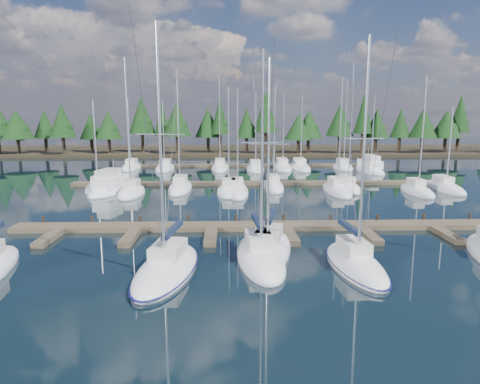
{
  "coord_description": "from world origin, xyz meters",
  "views": [
    {
      "loc": [
        -4.74,
        -15.88,
        9.28
      ],
      "look_at": [
        -3.58,
        22.0,
        2.31
      ],
      "focal_mm": 32.0,
      "sensor_mm": 36.0,
      "label": 1
    }
  ],
  "objects_px": {
    "main_dock": "(286,228)",
    "front_sailboat_3": "(268,250)",
    "front_sailboat_1": "(167,268)",
    "front_sailboat_2": "(260,257)",
    "motor_yacht_left": "(111,188)",
    "motor_yacht_right": "(370,169)",
    "front_sailboat_4": "(355,264)"
  },
  "relations": [
    {
      "from": "front_sailboat_2",
      "to": "motor_yacht_right",
      "type": "bearing_deg",
      "value": 63.37
    },
    {
      "from": "main_dock",
      "to": "motor_yacht_right",
      "type": "xyz_separation_m",
      "value": [
        18.31,
        34.62,
        0.29
      ]
    },
    {
      "from": "main_dock",
      "to": "front_sailboat_1",
      "type": "relative_size",
      "value": 2.97
    },
    {
      "from": "front_sailboat_1",
      "to": "motor_yacht_left",
      "type": "distance_m",
      "value": 28.68
    },
    {
      "from": "motor_yacht_left",
      "to": "front_sailboat_2",
      "type": "bearing_deg",
      "value": -57.16
    },
    {
      "from": "main_dock",
      "to": "motor_yacht_left",
      "type": "xyz_separation_m",
      "value": [
        -18.67,
        17.59,
        0.3
      ]
    },
    {
      "from": "front_sailboat_1",
      "to": "main_dock",
      "type": "bearing_deg",
      "value": 47.74
    },
    {
      "from": "front_sailboat_2",
      "to": "main_dock",
      "type": "bearing_deg",
      "value": 69.68
    },
    {
      "from": "front_sailboat_1",
      "to": "motor_yacht_right",
      "type": "bearing_deg",
      "value": 58.69
    },
    {
      "from": "main_dock",
      "to": "front_sailboat_3",
      "type": "height_order",
      "value": "front_sailboat_3"
    },
    {
      "from": "motor_yacht_right",
      "to": "main_dock",
      "type": "bearing_deg",
      "value": -117.87
    },
    {
      "from": "main_dock",
      "to": "front_sailboat_1",
      "type": "xyz_separation_m",
      "value": [
        -8.32,
        -9.16,
        0.08
      ]
    },
    {
      "from": "front_sailboat_1",
      "to": "front_sailboat_3",
      "type": "distance_m",
      "value": 7.11
    },
    {
      "from": "front_sailboat_3",
      "to": "motor_yacht_left",
      "type": "distance_m",
      "value": 28.79
    },
    {
      "from": "front_sailboat_1",
      "to": "motor_yacht_left",
      "type": "height_order",
      "value": "front_sailboat_1"
    },
    {
      "from": "motor_yacht_right",
      "to": "front_sailboat_3",
      "type": "bearing_deg",
      "value": -116.63
    },
    {
      "from": "front_sailboat_1",
      "to": "front_sailboat_3",
      "type": "height_order",
      "value": "front_sailboat_1"
    },
    {
      "from": "front_sailboat_2",
      "to": "motor_yacht_left",
      "type": "relative_size",
      "value": 1.42
    },
    {
      "from": "front_sailboat_3",
      "to": "motor_yacht_right",
      "type": "relative_size",
      "value": 1.45
    },
    {
      "from": "main_dock",
      "to": "front_sailboat_4",
      "type": "bearing_deg",
      "value": -70.94
    },
    {
      "from": "main_dock",
      "to": "front_sailboat_4",
      "type": "distance_m",
      "value": 9.24
    },
    {
      "from": "main_dock",
      "to": "motor_yacht_right",
      "type": "relative_size",
      "value": 4.75
    },
    {
      "from": "front_sailboat_2",
      "to": "motor_yacht_left",
      "type": "bearing_deg",
      "value": 122.84
    },
    {
      "from": "front_sailboat_4",
      "to": "motor_yacht_right",
      "type": "xyz_separation_m",
      "value": [
        15.29,
        43.36,
        0.2
      ]
    },
    {
      "from": "front_sailboat_1",
      "to": "front_sailboat_3",
      "type": "xyz_separation_m",
      "value": [
        6.31,
        3.26,
        -0.0
      ]
    },
    {
      "from": "front_sailboat_2",
      "to": "front_sailboat_1",
      "type": "bearing_deg",
      "value": -160.95
    },
    {
      "from": "front_sailboat_3",
      "to": "motor_yacht_left",
      "type": "bearing_deg",
      "value": 125.36
    },
    {
      "from": "main_dock",
      "to": "front_sailboat_3",
      "type": "xyz_separation_m",
      "value": [
        -2.01,
        -5.9,
        0.08
      ]
    },
    {
      "from": "front_sailboat_2",
      "to": "motor_yacht_left",
      "type": "xyz_separation_m",
      "value": [
        -16.0,
        24.79,
        0.22
      ]
    },
    {
      "from": "main_dock",
      "to": "front_sailboat_2",
      "type": "bearing_deg",
      "value": -110.32
    },
    {
      "from": "front_sailboat_3",
      "to": "motor_yacht_left",
      "type": "xyz_separation_m",
      "value": [
        -16.66,
        23.48,
        0.23
      ]
    },
    {
      "from": "front_sailboat_1",
      "to": "motor_yacht_right",
      "type": "distance_m",
      "value": 51.24
    }
  ]
}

